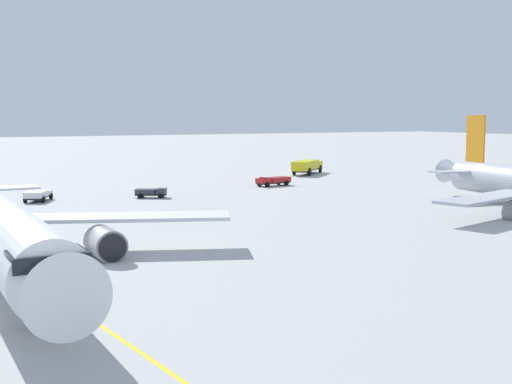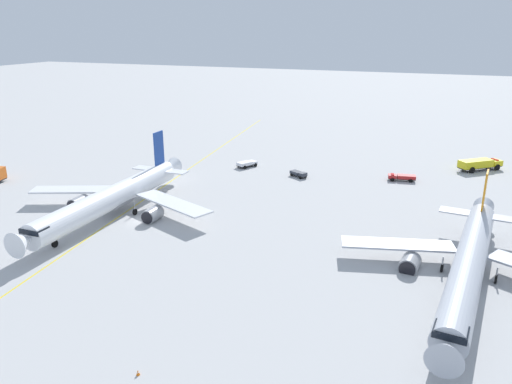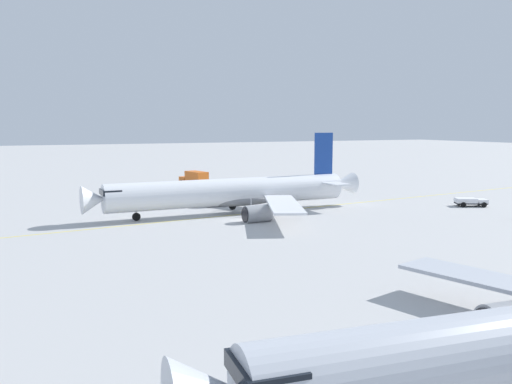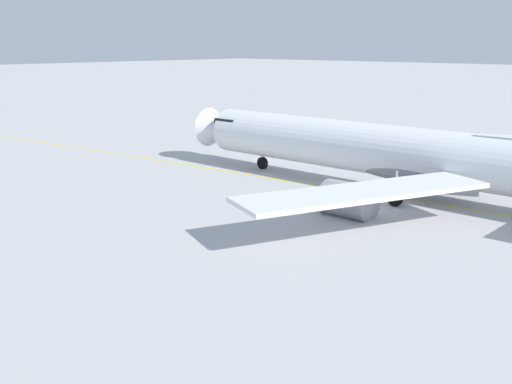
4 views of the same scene
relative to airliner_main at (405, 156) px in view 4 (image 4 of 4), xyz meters
name	(u,v)px [view 4 (image 4 of 4)]	position (x,y,z in m)	size (l,w,h in m)	color
ground_plane	(349,208)	(5.87, -0.92, -3.00)	(600.00, 600.00, 0.00)	#B2B2B2
airliner_main	(405,156)	(0.00, 0.00, 0.00)	(36.58, 42.16, 11.74)	white
taxiway_centreline	(349,190)	(1.64, -3.73, -3.00)	(21.99, 195.52, 0.01)	yellow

